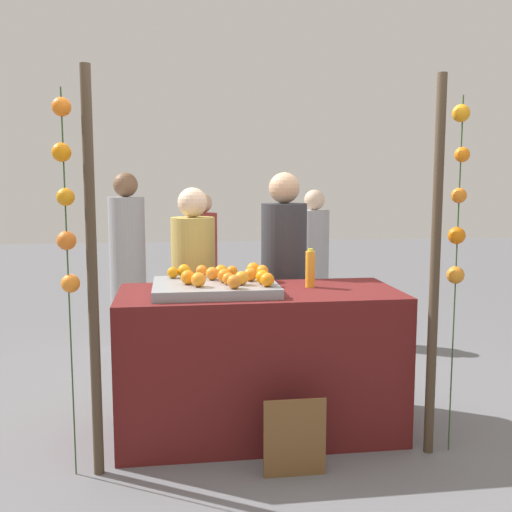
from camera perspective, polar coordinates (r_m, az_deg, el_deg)
name	(u,v)px	position (r m, az deg, el deg)	size (l,w,h in m)	color
ground_plane	(259,431)	(4.01, 0.31, -16.37)	(24.00, 24.00, 0.00)	slate
stall_counter	(259,362)	(3.85, 0.31, -10.08)	(1.75, 0.78, 0.92)	#5B1919
orange_tray	(215,287)	(3.70, -3.94, -3.00)	(0.76, 0.60, 0.06)	gray
orange_0	(184,271)	(3.90, -6.87, -1.41)	(0.09, 0.09, 0.09)	orange
orange_1	(251,274)	(3.73, -0.52, -1.76)	(0.09, 0.09, 0.09)	orange
orange_2	(212,273)	(3.78, -4.21, -1.68)	(0.08, 0.08, 0.08)	orange
orange_3	(202,271)	(3.91, -5.20, -1.43)	(0.08, 0.08, 0.08)	orange
orange_4	(225,276)	(3.68, -3.03, -1.88)	(0.09, 0.09, 0.09)	orange
orange_5	(221,272)	(3.83, -3.36, -1.50)	(0.09, 0.09, 0.09)	orange
orange_6	(263,277)	(3.62, 0.64, -2.01)	(0.09, 0.09, 0.09)	orange
orange_7	(173,273)	(3.88, -7.96, -1.58)	(0.07, 0.07, 0.07)	orange
orange_8	(267,280)	(3.53, 1.08, -2.27)	(0.08, 0.08, 0.08)	orange
orange_9	(228,279)	(3.60, -2.69, -2.18)	(0.07, 0.07, 0.07)	orange
orange_10	(188,277)	(3.63, -6.52, -2.03)	(0.09, 0.09, 0.09)	orange
orange_11	(262,271)	(3.88, 0.62, -1.44)	(0.08, 0.08, 0.08)	orange
orange_12	(242,278)	(3.59, -1.39, -2.12)	(0.08, 0.08, 0.08)	orange
orange_13	(198,280)	(3.54, -5.52, -2.25)	(0.09, 0.09, 0.09)	orange
orange_14	(234,282)	(3.47, -2.11, -2.47)	(0.08, 0.08, 0.08)	orange
orange_15	(253,269)	(3.93, -0.26, -1.27)	(0.09, 0.09, 0.09)	orange
orange_16	(232,271)	(3.90, -2.31, -1.47)	(0.07, 0.07, 0.07)	orange
juice_bottle	(310,269)	(3.86, 5.20, -1.23)	(0.06, 0.06, 0.25)	orange
chalkboard_sign	(295,438)	(3.40, 3.70, -17.01)	(0.34, 0.03, 0.45)	brown
vendor_left	(194,304)	(4.33, -5.96, -4.56)	(0.31, 0.31, 1.56)	tan
vendor_right	(284,293)	(4.43, 2.65, -3.58)	(0.33, 0.33, 1.67)	#333338
crowd_person_0	(203,272)	(6.03, -5.11, -1.52)	(0.30, 0.30, 1.48)	maroon
crowd_person_1	(128,269)	(5.74, -12.15, -1.18)	(0.34, 0.34, 1.68)	#99999E
crowd_person_2	(314,270)	(6.06, 5.52, -1.34)	(0.30, 0.30, 1.51)	#99999E
canopy_post_left	(92,277)	(3.28, -15.36, -1.95)	(0.06, 0.06, 2.20)	#473828
canopy_post_right	(435,270)	(3.57, 16.73, -1.25)	(0.06, 0.06, 2.20)	#473828
garland_strand_left	(65,200)	(3.27, -17.76, 5.09)	(0.12, 0.11, 2.08)	#2D4C23
garland_strand_right	(458,202)	(3.59, 18.78, 4.88)	(0.11, 0.11, 2.08)	#2D4C23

